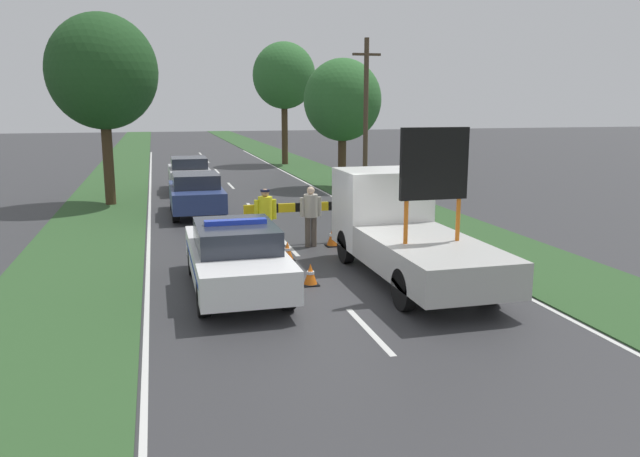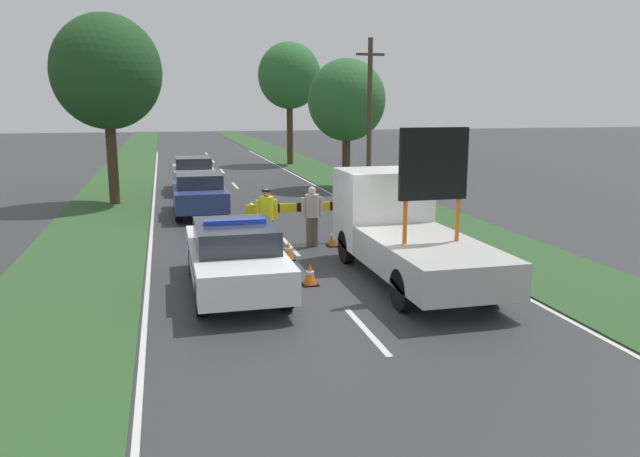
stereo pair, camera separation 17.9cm
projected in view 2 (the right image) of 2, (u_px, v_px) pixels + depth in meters
The scene contains 18 objects.
ground_plane at pixel (326, 287), 13.75m from camera, with size 160.00×160.00×0.00m, color #333335.
lane_markings at pixel (253, 205), 24.70m from camera, with size 7.77×58.84×0.01m.
grass_verge_left at pixel (120, 183), 31.44m from camera, with size 3.22×120.00×0.03m.
grass_verge_right at pixel (332, 177), 34.08m from camera, with size 3.22×120.00×0.03m.
police_car at pixel (235, 255), 13.34m from camera, with size 1.86×4.97×1.58m.
work_truck at pixel (403, 229), 14.48m from camera, with size 2.11×6.01×3.50m.
road_barrier at pixel (296, 210), 17.77m from camera, with size 2.94×0.08×1.18m.
police_officer at pixel (267, 214), 17.00m from camera, with size 0.61×0.39×1.70m.
pedestrian_civilian at pixel (312, 212), 17.41m from camera, with size 0.61×0.39×1.71m.
traffic_cone_near_police at pixel (310, 274), 13.82m from camera, with size 0.35×0.35×0.49m.
traffic_cone_centre_front at pixel (334, 236), 17.62m from camera, with size 0.40×0.40×0.56m.
traffic_cone_near_truck at pixel (288, 251), 16.05m from camera, with size 0.35×0.35×0.49m.
queued_car_hatch_blue at pixel (199, 193), 22.54m from camera, with size 1.80×4.31×1.51m.
queued_car_sedan_silver at pixel (193, 173), 28.69m from camera, with size 1.78×4.25×1.56m.
roadside_tree_near_left at pixel (289, 76), 40.23m from camera, with size 4.05×4.05×7.87m.
roadside_tree_near_right at pixel (107, 72), 23.94m from camera, with size 4.18×4.18×7.36m.
roadside_tree_mid_left at pixel (347, 100), 28.99m from camera, with size 3.62×3.62×6.03m.
utility_pole at pixel (369, 117), 25.87m from camera, with size 1.20×0.20×6.59m.
Camera 2 is at (-3.35, -12.79, 3.96)m, focal length 35.00 mm.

